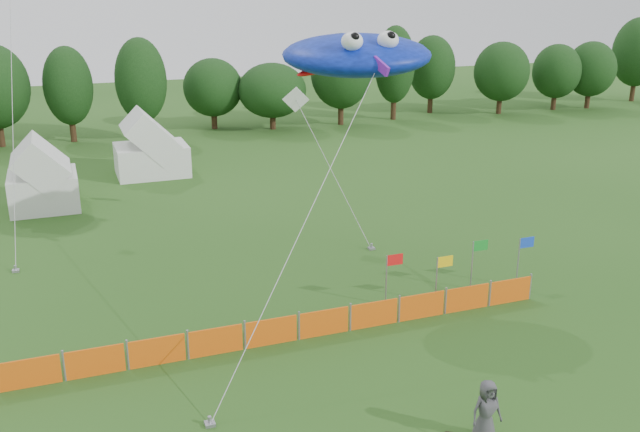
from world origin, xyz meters
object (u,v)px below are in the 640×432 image
object	(u,v)px
tent_right	(151,150)
stingray_kite	(353,55)
tent_left	(43,180)
spectator_e	(486,411)
barrier_fence	(271,332)

from	to	relation	value
tent_right	stingray_kite	bearing A→B (deg)	-74.01
tent_left	tent_right	xyz separation A→B (m)	(6.73, 5.28, -0.00)
spectator_e	stingray_kite	world-z (taller)	stingray_kite
barrier_fence	stingray_kite	distance (m)	11.46
tent_left	barrier_fence	xyz separation A→B (m)	(7.43, -19.84, -1.17)
tent_left	barrier_fence	bearing A→B (deg)	-69.47
stingray_kite	barrier_fence	bearing A→B (deg)	-136.07
tent_left	barrier_fence	distance (m)	21.22
tent_left	spectator_e	world-z (taller)	tent_left
tent_right	spectator_e	world-z (taller)	tent_right
spectator_e	tent_right	bearing A→B (deg)	101.14
tent_right	spectator_e	xyz separation A→B (m)	(4.75, -32.53, -0.74)
tent_right	stingray_kite	distance (m)	22.44
tent_right	spectator_e	distance (m)	32.88
stingray_kite	spectator_e	bearing A→B (deg)	-94.85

